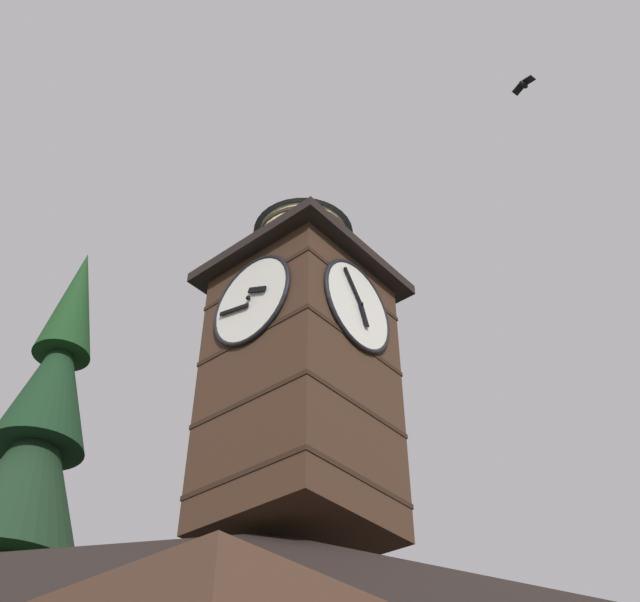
{
  "coord_description": "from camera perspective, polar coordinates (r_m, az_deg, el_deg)",
  "views": [
    {
      "loc": [
        7.73,
        8.65,
        1.51
      ],
      "look_at": [
        -2.41,
        0.07,
        12.41
      ],
      "focal_mm": 42.58,
      "sensor_mm": 36.0,
      "label": 1
    }
  ],
  "objects": [
    {
      "name": "clock_tower",
      "position": [
        16.51,
        -1.45,
        -4.36
      ],
      "size": [
        3.8,
        3.8,
        9.0
      ],
      "color": "#422B1E",
      "rests_on": "building_main"
    },
    {
      "name": "flying_bird_high",
      "position": [
        20.26,
        15.05,
        15.44
      ],
      "size": [
        0.32,
        0.64,
        0.16
      ],
      "color": "black"
    },
    {
      "name": "pine_tree_behind",
      "position": [
        19.69,
        -22.91,
        -19.11
      ],
      "size": [
        4.91,
        4.91,
        17.62
      ],
      "color": "#473323",
      "rests_on": "ground_plane"
    }
  ]
}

